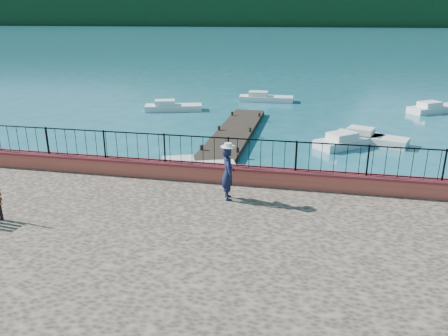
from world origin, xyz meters
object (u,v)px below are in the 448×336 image
at_px(boat_2, 350,138).
at_px(boat_3, 173,105).
at_px(boat_5, 436,106).
at_px(boat_0, 192,166).
at_px(person, 228,173).
at_px(boat_1, 371,136).
at_px(boat_4, 266,96).

distance_m(boat_2, boat_3, 13.68).
bearing_deg(boat_5, boat_0, -164.75).
height_order(person, boat_1, person).
xyz_separation_m(person, boat_2, (4.39, 11.07, -1.62)).
xyz_separation_m(boat_0, boat_4, (1.15, 17.76, 0.00)).
bearing_deg(boat_3, boat_5, -5.98).
bearing_deg(boat_1, boat_4, 142.32).
xyz_separation_m(person, boat_4, (-1.41, 22.68, -1.62)).
distance_m(boat_0, boat_3, 13.76).
relative_size(boat_3, boat_4, 0.95).
bearing_deg(boat_0, boat_4, 65.35).
relative_size(boat_2, boat_4, 0.95).
height_order(person, boat_3, person).
xyz_separation_m(boat_2, boat_5, (6.51, 10.09, 0.00)).
distance_m(person, boat_4, 22.79).
bearing_deg(boat_5, boat_3, 155.39).
height_order(boat_0, boat_2, same).
distance_m(boat_1, boat_2, 1.29).
bearing_deg(boat_3, boat_1, -41.20).
distance_m(boat_3, boat_4, 7.89).
height_order(boat_2, boat_3, same).
relative_size(person, boat_0, 0.43).
bearing_deg(boat_4, boat_3, -143.10).
height_order(boat_0, boat_4, same).
distance_m(person, boat_5, 23.86).
xyz_separation_m(boat_3, boat_5, (18.46, 3.42, 0.00)).
relative_size(boat_2, boat_3, 1.00).
xyz_separation_m(boat_0, boat_1, (8.05, 6.81, 0.00)).
bearing_deg(person, boat_5, -48.52).
height_order(person, boat_0, person).
bearing_deg(boat_5, boat_2, -157.94).
distance_m(boat_0, boat_2, 9.28).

